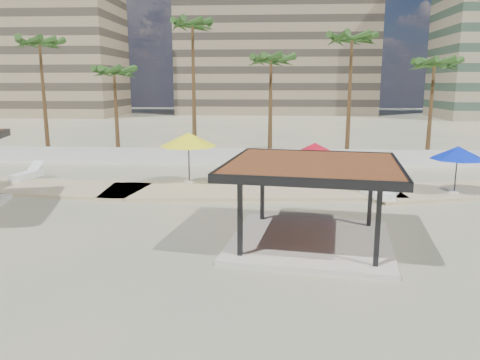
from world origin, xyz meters
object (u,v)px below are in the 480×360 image
Objects in this scene: lounger_b at (387,193)px; pavilion_central at (312,195)px; umbrella_c at (315,149)px; lounger_c at (377,192)px; lounger_a at (27,175)px.

pavilion_central is at bearing 175.63° from lounger_b.
pavilion_central reaches higher than umbrella_c.
pavilion_central is 2.61× the size of umbrella_c.
lounger_c is at bearing 69.18° from pavilion_central.
umbrella_c reaches higher than lounger_c.
pavilion_central is 10.23m from umbrella_c.
lounger_c is (-0.54, 0.01, 0.01)m from lounger_b.
umbrella_c is 1.10× the size of lounger_c.
lounger_b is at bearing -42.35° from umbrella_c.
lounger_a reaches higher than lounger_c.
pavilion_central reaches higher than lounger_b.
pavilion_central is 2.87× the size of lounger_c.
umbrella_c is (1.05, 10.17, 0.35)m from pavilion_central.
pavilion_central is 2.77× the size of lounger_a.
umbrella_c is 5.04m from lounger_b.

